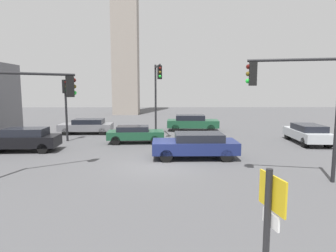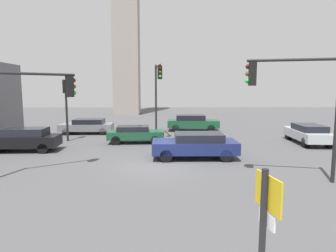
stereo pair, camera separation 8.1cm
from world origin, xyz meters
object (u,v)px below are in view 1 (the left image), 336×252
traffic_light_1 (31,99)px  car_2 (87,126)px  direction_sign (268,234)px  car_4 (135,134)px  car_3 (307,133)px  traffic_light_3 (157,86)px  car_1 (24,139)px  traffic_light_0 (66,98)px  car_0 (196,145)px  traffic_light_2 (295,90)px  car_5 (192,122)px

traffic_light_1 → car_2: traffic_light_1 is taller
direction_sign → car_4: size_ratio=0.63×
car_3 → car_4: (-12.46, 0.38, -0.07)m
traffic_light_3 → car_1: size_ratio=1.35×
traffic_light_0 → car_3: 17.88m
traffic_light_1 → car_3: 18.12m
traffic_light_1 → car_0: size_ratio=1.00×
traffic_light_1 → traffic_light_2: (11.39, -0.96, 0.37)m
traffic_light_3 → car_0: 8.20m
car_0 → car_1: 10.80m
car_2 → car_3: bearing=161.8°
traffic_light_1 → car_4: 9.15m
traffic_light_2 → car_2: size_ratio=1.19×
direction_sign → traffic_light_3: traffic_light_3 is taller
traffic_light_3 → car_1: traffic_light_3 is taller
traffic_light_3 → car_0: size_ratio=1.24×
car_4 → traffic_light_2: bearing=-52.0°
traffic_light_3 → car_4: bearing=-42.3°
traffic_light_0 → car_1: size_ratio=1.04×
car_0 → traffic_light_0: bearing=-31.9°
car_0 → car_2: (-8.60, 9.32, -0.08)m
car_0 → car_5: bearing=-94.8°
direction_sign → car_0: direction_sign is taller
car_4 → car_1: bearing=-160.3°
car_2 → traffic_light_1: bearing=92.0°
traffic_light_0 → car_2: (0.50, 3.71, -2.53)m
car_3 → direction_sign: bearing=155.3°
car_5 → direction_sign: bearing=-89.4°
car_2 → car_4: 6.56m
traffic_light_1 → car_2: 12.74m
car_0 → car_5: (0.89, 11.03, 0.02)m
car_1 → car_4: 7.28m
direction_sign → car_5: size_ratio=0.53×
car_2 → car_4: size_ratio=1.12×
traffic_light_1 → traffic_light_2: 11.44m
car_4 → car_5: bearing=50.0°
car_5 → traffic_light_2: bearing=-76.1°
traffic_light_1 → car_4: (3.82, 7.83, -2.78)m
traffic_light_3 → car_3: size_ratio=1.24×
car_4 → car_5: 7.89m
car_0 → traffic_light_1: bearing=21.6°
traffic_light_2 → car_3: (4.89, 8.42, -3.08)m
car_0 → car_5: car_5 is taller
direction_sign → traffic_light_3: bearing=85.4°
traffic_light_1 → traffic_light_3: size_ratio=0.81×
direction_sign → traffic_light_3: 19.36m
car_3 → car_2: bearing=77.6°
car_1 → car_3: car_1 is taller
traffic_light_0 → car_1: (-1.53, -3.64, -2.46)m
traffic_light_0 → car_0: 10.97m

